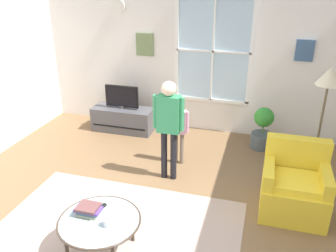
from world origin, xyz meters
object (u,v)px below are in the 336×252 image
object	(u,v)px
armchair	(294,187)
person_green_shirt	(169,120)
book_stack	(88,210)
person_pink_shirt	(179,125)
tv_stand	(123,119)
television	(122,97)
remote_near_books	(101,208)
coffee_table	(100,222)
potted_plant_by_window	(263,129)
floor_lamp	(327,89)
cup	(108,222)

from	to	relation	value
armchair	person_green_shirt	size ratio (longest dim) A/B	0.60
book_stack	person_pink_shirt	world-z (taller)	person_pink_shirt
tv_stand	book_stack	xyz separation A→B (m)	(0.86, -2.92, 0.26)
armchair	person_pink_shirt	size ratio (longest dim) A/B	0.86
television	remote_near_books	size ratio (longest dim) A/B	4.43
coffee_table	potted_plant_by_window	bearing A→B (deg)	63.07
book_stack	person_green_shirt	distance (m)	1.67
coffee_table	potted_plant_by_window	size ratio (longest dim) A/B	1.20
armchair	floor_lamp	size ratio (longest dim) A/B	0.52
tv_stand	floor_lamp	distance (m)	3.56
person_green_shirt	remote_near_books	bearing A→B (deg)	-103.10
cup	floor_lamp	distance (m)	3.04
tv_stand	remote_near_books	distance (m)	2.95
person_green_shirt	potted_plant_by_window	size ratio (longest dim) A/B	2.02
person_pink_shirt	person_green_shirt	size ratio (longest dim) A/B	0.70
book_stack	person_green_shirt	world-z (taller)	person_green_shirt
remote_near_books	television	bearing A→B (deg)	108.59
book_stack	remote_near_books	size ratio (longest dim) A/B	1.95
book_stack	cup	xyz separation A→B (m)	(0.27, -0.11, -0.01)
coffee_table	television	bearing A→B (deg)	108.67
television	cup	distance (m)	3.24
television	floor_lamp	xyz separation A→B (m)	(3.20, -1.01, 0.74)
cup	person_pink_shirt	bearing A→B (deg)	85.37
armchair	cup	bearing A→B (deg)	-142.66
television	person_green_shirt	distance (m)	1.87
coffee_table	cup	world-z (taller)	cup
television	person_green_shirt	bearing A→B (deg)	-46.83
armchair	coffee_table	world-z (taller)	armchair
tv_stand	coffee_table	size ratio (longest dim) A/B	1.32
armchair	remote_near_books	world-z (taller)	armchair
armchair	potted_plant_by_window	world-z (taller)	armchair
television	coffee_table	xyz separation A→B (m)	(1.00, -2.97, -0.26)
book_stack	person_pink_shirt	distance (m)	2.07
tv_stand	cup	size ratio (longest dim) A/B	11.88
floor_lamp	potted_plant_by_window	bearing A→B (deg)	125.09
television	book_stack	size ratio (longest dim) A/B	2.28
television	coffee_table	size ratio (longest dim) A/B	0.73
coffee_table	tv_stand	bearing A→B (deg)	108.66
book_stack	potted_plant_by_window	distance (m)	3.34
tv_stand	coffee_table	world-z (taller)	tv_stand
coffee_table	book_stack	world-z (taller)	book_stack
tv_stand	coffee_table	xyz separation A→B (m)	(1.00, -2.97, 0.18)
book_stack	floor_lamp	distance (m)	3.16
floor_lamp	armchair	bearing A→B (deg)	-112.53
coffee_table	potted_plant_by_window	xyz separation A→B (m)	(1.50, 2.95, -0.05)
potted_plant_by_window	television	bearing A→B (deg)	179.70
armchair	coffee_table	bearing A→B (deg)	-145.71
tv_stand	book_stack	size ratio (longest dim) A/B	4.11
armchair	potted_plant_by_window	distance (m)	1.69
tv_stand	armchair	size ratio (longest dim) A/B	1.29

